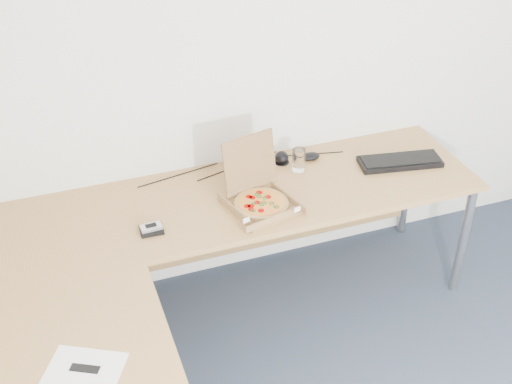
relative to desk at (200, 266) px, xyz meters
name	(u,v)px	position (x,y,z in m)	size (l,w,h in m)	color
desk	(200,266)	(0.00, 0.00, 0.00)	(2.50, 2.20, 0.73)	#B7854B
pizza_box	(260,199)	(0.40, 0.31, 0.07)	(0.30, 0.35, 0.30)	olive
drinking_glass	(299,160)	(0.71, 0.56, 0.09)	(0.07, 0.07, 0.12)	white
keyboard	(400,162)	(1.25, 0.43, 0.04)	(0.45, 0.16, 0.03)	black
mouse	(311,156)	(0.81, 0.63, 0.05)	(0.10, 0.07, 0.04)	black
wallet	(151,230)	(-0.15, 0.29, 0.04)	(0.11, 0.09, 0.02)	black
phone	(151,227)	(-0.15, 0.28, 0.06)	(0.10, 0.05, 0.02)	#B2B5BA
paper_sheet	(85,369)	(-0.57, -0.45, 0.03)	(0.28, 0.20, 0.00)	white
dome_speaker	(282,157)	(0.65, 0.66, 0.06)	(0.08, 0.08, 0.07)	black
cable_bundle	(238,166)	(0.41, 0.70, 0.03)	(0.56, 0.04, 0.01)	black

